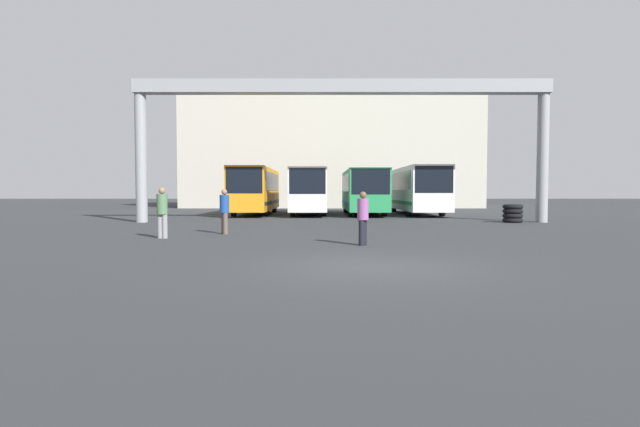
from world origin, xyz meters
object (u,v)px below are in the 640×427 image
object	(u,v)px
bus_slot_2	(363,189)
pedestrian_near_left	(161,211)
tire_stack	(512,213)
bus_slot_3	(415,188)
pedestrian_near_right	(224,210)
bus_slot_0	(255,188)
pedestrian_mid_right	(362,217)
bus_slot_1	(309,189)

from	to	relation	value
bus_slot_2	pedestrian_near_left	xyz separation A→B (m)	(-8.63, -18.03, -0.84)
bus_slot_2	tire_stack	world-z (taller)	bus_slot_2
bus_slot_3	pedestrian_near_right	size ratio (longest dim) A/B	6.60
bus_slot_0	bus_slot_3	distance (m)	11.56
bus_slot_3	pedestrian_near_right	distance (m)	19.91
bus_slot_3	pedestrian_mid_right	xyz separation A→B (m)	(-5.63, -20.85, -1.03)
bus_slot_2	pedestrian_mid_right	world-z (taller)	bus_slot_2
bus_slot_1	bus_slot_3	xyz separation A→B (m)	(7.71, -0.13, 0.08)
pedestrian_mid_right	pedestrian_near_right	bearing A→B (deg)	85.78
bus_slot_0	bus_slot_3	world-z (taller)	bus_slot_3
bus_slot_2	pedestrian_near_left	distance (m)	20.00
bus_slot_3	pedestrian_mid_right	bearing A→B (deg)	-105.11
pedestrian_near_left	pedestrian_mid_right	world-z (taller)	pedestrian_near_left
bus_slot_1	pedestrian_near_right	distance (m)	17.21
bus_slot_0	bus_slot_3	bearing A→B (deg)	1.04
tire_stack	bus_slot_3	bearing A→B (deg)	108.79
bus_slot_2	pedestrian_near_left	size ratio (longest dim) A/B	5.79
bus_slot_0	pedestrian_near_right	xyz separation A→B (m)	(0.92, -16.59, -0.95)
pedestrian_near_right	tire_stack	bearing A→B (deg)	-94.01
bus_slot_2	pedestrian_near_right	distance (m)	17.63
bus_slot_1	pedestrian_near_left	size ratio (longest dim) A/B	6.56
pedestrian_mid_right	tire_stack	distance (m)	14.31
bus_slot_1	bus_slot_2	world-z (taller)	bus_slot_1
tire_stack	pedestrian_near_right	bearing A→B (deg)	-152.86
bus_slot_2	tire_stack	distance (m)	11.65
bus_slot_0	pedestrian_near_left	bearing A→B (deg)	-92.87
pedestrian_near_left	pedestrian_near_right	size ratio (longest dim) A/B	1.03
pedestrian_near_left	pedestrian_mid_right	xyz separation A→B (m)	(6.85, -2.27, -0.08)
bus_slot_2	pedestrian_near_right	xyz separation A→B (m)	(-6.78, -16.25, -0.86)
bus_slot_1	bus_slot_0	bearing A→B (deg)	-174.96
bus_slot_0	bus_slot_1	bearing A→B (deg)	5.04
pedestrian_near_right	bus_slot_1	bearing A→B (deg)	-40.96
bus_slot_0	pedestrian_near_right	world-z (taller)	bus_slot_0
bus_slot_0	bus_slot_3	size ratio (longest dim) A/B	0.96
pedestrian_near_left	pedestrian_near_right	world-z (taller)	pedestrian_near_left
pedestrian_near_right	tire_stack	xyz separation A→B (m)	(13.93, 7.14, -0.44)
pedestrian_near_left	bus_slot_0	bearing A→B (deg)	-85.83
bus_slot_1	pedestrian_near_left	distance (m)	19.33
bus_slot_3	pedestrian_mid_right	distance (m)	21.62
pedestrian_near_right	pedestrian_mid_right	world-z (taller)	pedestrian_near_right
bus_slot_3	bus_slot_2	bearing A→B (deg)	-171.78
bus_slot_1	bus_slot_2	bearing A→B (deg)	-10.11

